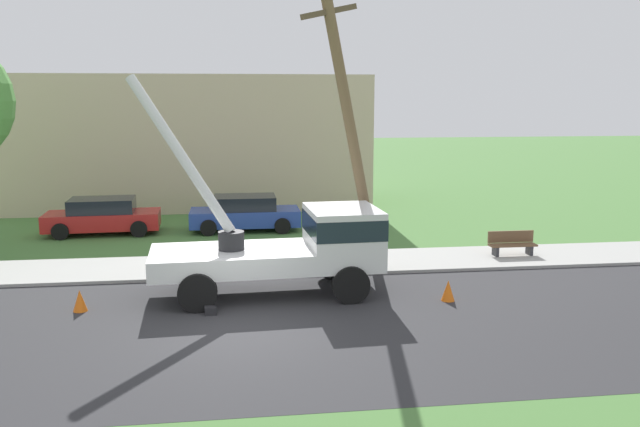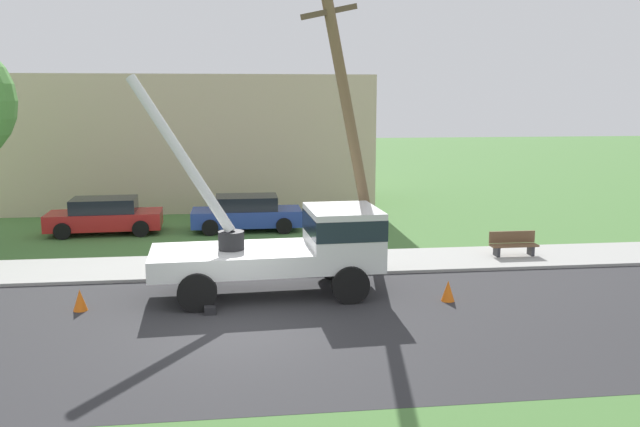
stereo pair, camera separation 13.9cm
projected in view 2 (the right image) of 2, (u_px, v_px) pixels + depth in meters
ground_plane at (239, 229)px, 27.18m from camera, size 120.00×120.00×0.00m
road_asphalt at (241, 329)px, 15.45m from camera, size 80.00×8.72×0.01m
sidewalk_strip at (240, 265)px, 21.13m from camera, size 80.00×2.93×0.10m
utility_truck at (297, 243)px, 18.15m from camera, size 6.88×3.21×5.98m
leaning_utility_pole at (350, 125)px, 19.35m from camera, size 2.69×1.35×8.84m
traffic_cone_ahead at (448, 291)px, 17.56m from camera, size 0.36×0.36×0.56m
traffic_cone_behind at (80, 300)px, 16.77m from camera, size 0.36×0.36×0.56m
parked_sedan_red at (105, 216)px, 26.23m from camera, size 4.47×2.14×1.42m
parked_sedan_blue at (247, 213)px, 26.86m from camera, size 4.41×2.03×1.42m
park_bench at (513, 245)px, 22.25m from camera, size 1.60×0.45×0.90m
lowrise_building_backdrop at (187, 141)px, 33.07m from camera, size 18.00×6.00×6.40m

